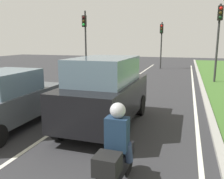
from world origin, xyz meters
name	(u,v)px	position (x,y,z in m)	size (l,w,h in m)	color
ground_plane	(127,91)	(0.00, 14.00, 0.00)	(60.00, 60.00, 0.00)	#2D2D30
lane_line_center	(115,90)	(-0.70, 14.00, 0.00)	(0.12, 32.00, 0.01)	silver
lane_line_right_edge	(194,95)	(3.60, 14.00, 0.00)	(0.12, 32.00, 0.01)	silver
curb_right	(204,95)	(4.10, 14.00, 0.06)	(0.24, 48.00, 0.12)	#9E9B93
car_suv_ahead	(105,92)	(0.67, 8.25, 1.17)	(2.02, 4.52, 2.28)	black
car_sedan_left_lane	(7,100)	(-2.34, 7.19, 0.92)	(1.87, 4.32, 1.86)	#474C51
motorcycle	(117,166)	(2.06, 4.81, 0.57)	(0.41, 1.90, 1.01)	black
rider_person	(118,133)	(2.06, 4.86, 1.19)	(0.51, 0.41, 1.16)	#192D47
traffic_light_near_right	(219,30)	(4.99, 18.37, 3.51)	(0.32, 0.50, 5.12)	#2D2D2D
traffic_light_overhead_left	(85,33)	(-4.99, 19.60, 3.43)	(0.32, 0.50, 5.18)	#2D2D2D
traffic_light_far_median	(161,37)	(0.53, 25.93, 3.15)	(0.32, 0.50, 4.62)	#2D2D2D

